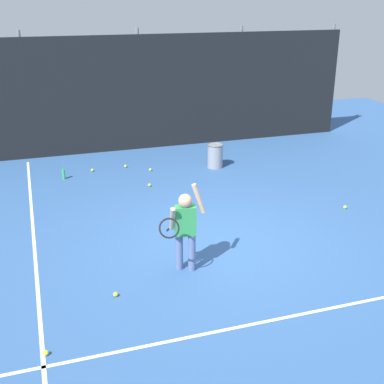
{
  "coord_description": "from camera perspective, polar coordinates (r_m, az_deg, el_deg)",
  "views": [
    {
      "loc": [
        -2.76,
        -6.99,
        3.84
      ],
      "look_at": [
        -0.4,
        0.28,
        0.85
      ],
      "focal_mm": 47.56,
      "sensor_mm": 36.0,
      "label": 1
    }
  ],
  "objects": [
    {
      "name": "ground_plane",
      "position": [
        8.44,
        3.19,
        -5.75
      ],
      "size": [
        20.0,
        20.0,
        0.0
      ],
      "primitive_type": "plane",
      "color": "#335B93"
    },
    {
      "name": "court_line_baseline",
      "position": [
        6.73,
        10.08,
        -13.75
      ],
      "size": [
        9.0,
        0.05,
        0.0
      ],
      "primitive_type": "cube",
      "color": "white",
      "rests_on": "ground"
    },
    {
      "name": "court_line_sideline",
      "position": [
        8.86,
        -17.3,
        -5.35
      ],
      "size": [
        0.05,
        9.0,
        0.0
      ],
      "primitive_type": "cube",
      "color": "white",
      "rests_on": "ground"
    },
    {
      "name": "back_fence_windscreen",
      "position": [
        13.33,
        -5.87,
        10.94
      ],
      "size": [
        11.45,
        0.08,
        2.91
      ],
      "primitive_type": "cube",
      "color": "black",
      "rests_on": "ground"
    },
    {
      "name": "fence_post_1",
      "position": [
        13.08,
        -18.13,
        10.15
      ],
      "size": [
        0.09,
        0.09,
        3.06
      ],
      "primitive_type": "cylinder",
      "color": "slate",
      "rests_on": "ground"
    },
    {
      "name": "fence_post_2",
      "position": [
        13.37,
        -5.93,
        11.29
      ],
      "size": [
        0.09,
        0.09,
        3.06
      ],
      "primitive_type": "cylinder",
      "color": "slate",
      "rests_on": "ground"
    },
    {
      "name": "fence_post_3",
      "position": [
        14.21,
        5.34,
        11.91
      ],
      "size": [
        0.09,
        0.09,
        3.06
      ],
      "primitive_type": "cylinder",
      "color": "slate",
      "rests_on": "ground"
    },
    {
      "name": "fence_post_4",
      "position": [
        15.51,
        15.08,
        12.08
      ],
      "size": [
        0.09,
        0.09,
        3.06
      ],
      "primitive_type": "cylinder",
      "color": "slate",
      "rests_on": "ground"
    },
    {
      "name": "tennis_player",
      "position": [
        7.32,
        -0.82,
        -3.79
      ],
      "size": [
        0.79,
        0.57,
        1.35
      ],
      "rotation": [
        0.0,
        0.0,
        -0.18
      ],
      "color": "slate",
      "rests_on": "ground"
    },
    {
      "name": "ball_hopper",
      "position": [
        12.0,
        2.61,
        4.11
      ],
      "size": [
        0.38,
        0.38,
        0.56
      ],
      "color": "gray",
      "rests_on": "ground"
    },
    {
      "name": "water_bottle",
      "position": [
        11.61,
        -14.2,
        1.94
      ],
      "size": [
        0.07,
        0.07,
        0.22
      ],
      "primitive_type": "cylinder",
      "color": "green",
      "rests_on": "ground"
    },
    {
      "name": "tennis_ball_0",
      "position": [
        11.99,
        -11.12,
        2.42
      ],
      "size": [
        0.07,
        0.07,
        0.07
      ],
      "primitive_type": "sphere",
      "color": "#CCE033",
      "rests_on": "ground"
    },
    {
      "name": "tennis_ball_1",
      "position": [
        6.28,
        -16.06,
        -16.94
      ],
      "size": [
        0.07,
        0.07,
        0.07
      ],
      "primitive_type": "sphere",
      "color": "#CCE033",
      "rests_on": "ground"
    },
    {
      "name": "tennis_ball_2",
      "position": [
        7.11,
        -8.56,
        -11.28
      ],
      "size": [
        0.07,
        0.07,
        0.07
      ],
      "primitive_type": "sphere",
      "color": "#CCE033",
      "rests_on": "ground"
    },
    {
      "name": "tennis_ball_3",
      "position": [
        11.83,
        -4.7,
        2.51
      ],
      "size": [
        0.07,
        0.07,
        0.07
      ],
      "primitive_type": "sphere",
      "color": "#CCE033",
      "rests_on": "ground"
    },
    {
      "name": "tennis_ball_4",
      "position": [
        10.87,
        -4.79,
        0.79
      ],
      "size": [
        0.07,
        0.07,
        0.07
      ],
      "primitive_type": "sphere",
      "color": "#CCE033",
      "rests_on": "ground"
    },
    {
      "name": "tennis_ball_5",
      "position": [
        12.14,
        -7.47,
        2.89
      ],
      "size": [
        0.07,
        0.07,
        0.07
      ],
      "primitive_type": "sphere",
      "color": "#CCE033",
      "rests_on": "ground"
    },
    {
      "name": "tennis_ball_6",
      "position": [
        10.15,
        16.8,
        -1.63
      ],
      "size": [
        0.07,
        0.07,
        0.07
      ],
      "primitive_type": "sphere",
      "color": "#CCE033",
      "rests_on": "ground"
    }
  ]
}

